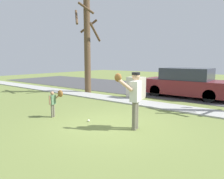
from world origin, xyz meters
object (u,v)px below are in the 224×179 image
street_tree_far (87,44)px  person_child (55,100)px  baseball (89,121)px  person_adult (134,94)px  utility_cabinet (136,88)px  parked_suv_maroon (186,83)px

street_tree_far → person_child: bearing=-57.1°
person_child → baseball: person_child is taller
baseball → street_tree_far: street_tree_far is taller
person_adult → utility_cabinet: bearing=-71.6°
baseball → person_adult: bearing=10.1°
person_child → baseball: bearing=0.8°
person_adult → parked_suv_maroon: size_ratio=0.37×
person_child → utility_cabinet: bearing=73.8°
baseball → street_tree_far: 7.24m
person_child → street_tree_far: street_tree_far is taller
person_child → utility_cabinet: utility_cabinet is taller
person_adult → street_tree_far: 7.90m
person_child → baseball: 1.56m
person_child → utility_cabinet: 5.15m
baseball → parked_suv_maroon: 6.97m
parked_suv_maroon → baseball: bearing=-97.8°
person_adult → person_child: person_adult is taller
person_child → baseball: (1.39, 0.33, -0.62)m
baseball → utility_cabinet: 4.95m
baseball → street_tree_far: size_ratio=0.01×
street_tree_far → person_adult: bearing=-34.9°
utility_cabinet → street_tree_far: size_ratio=0.20×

